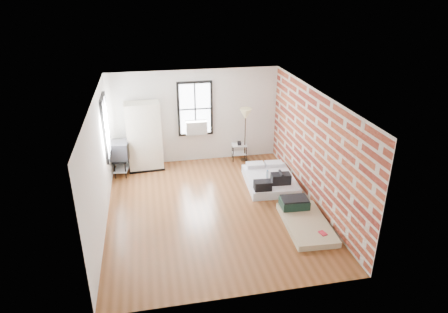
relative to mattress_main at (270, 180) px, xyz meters
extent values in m
plane|color=#5A3217|center=(-1.74, -0.95, -0.15)|extent=(6.00, 6.00, 0.00)
cube|color=silver|center=(-1.74, 2.05, 1.25)|extent=(5.00, 0.01, 2.80)
cube|color=silver|center=(-1.74, -3.95, 1.25)|extent=(5.00, 0.01, 2.80)
cube|color=silver|center=(-4.24, -0.95, 1.25)|extent=(0.01, 6.00, 2.80)
cube|color=brown|center=(0.76, -0.95, 1.25)|extent=(0.02, 6.00, 2.80)
cube|color=white|center=(-1.74, -0.95, 2.65)|extent=(5.00, 6.00, 0.01)
cube|color=white|center=(-1.74, 2.00, 1.50)|extent=(0.90, 0.02, 1.50)
cube|color=black|center=(-2.23, 2.02, 1.50)|extent=(0.07, 0.08, 1.64)
cube|color=black|center=(-1.26, 2.02, 1.50)|extent=(0.07, 0.08, 1.64)
cube|color=black|center=(-1.74, 2.02, 2.28)|extent=(0.90, 0.08, 0.07)
cube|color=black|center=(-1.74, 2.02, 0.71)|extent=(0.90, 0.08, 0.07)
cube|color=black|center=(-1.74, 1.99, 1.50)|extent=(0.04, 0.02, 1.50)
cube|color=black|center=(-1.74, 1.99, 1.50)|extent=(0.90, 0.02, 0.04)
cube|color=silver|center=(-1.74, 1.88, 0.97)|extent=(0.62, 0.30, 0.40)
cube|color=white|center=(-4.19, 0.85, 1.50)|extent=(0.02, 0.90, 1.50)
cube|color=black|center=(-4.21, 0.36, 1.50)|extent=(0.08, 0.07, 1.64)
cube|color=black|center=(-4.21, 1.33, 1.50)|extent=(0.08, 0.07, 1.64)
cube|color=black|center=(-4.21, 0.85, 2.28)|extent=(0.08, 0.90, 0.07)
cube|color=black|center=(-4.21, 0.85, 0.71)|extent=(0.08, 0.90, 0.07)
cube|color=black|center=(-4.18, 0.85, 1.50)|extent=(0.02, 0.04, 1.50)
cube|color=black|center=(-4.18, 0.85, 1.50)|extent=(0.02, 0.90, 0.04)
cube|color=silver|center=(0.01, 0.02, -0.04)|extent=(1.38, 1.80, 0.23)
cube|color=silver|center=(-0.22, 0.72, 0.13)|extent=(0.52, 0.35, 0.11)
cube|color=silver|center=(0.32, 0.68, 0.13)|extent=(0.52, 0.35, 0.11)
cube|color=black|center=(0.16, -0.40, 0.21)|extent=(0.52, 0.32, 0.27)
cylinder|color=black|center=(0.16, -0.40, 0.37)|extent=(0.09, 0.32, 0.07)
cube|color=black|center=(-0.40, -0.64, 0.19)|extent=(0.45, 0.30, 0.24)
cylinder|color=#AAC5DA|center=(-0.09, -0.02, 0.17)|extent=(0.06, 0.06, 0.20)
cylinder|color=#1861AD|center=(-0.09, -0.02, 0.29)|extent=(0.03, 0.03, 0.03)
cube|color=#C4B48D|center=(0.21, -2.11, -0.08)|extent=(1.02, 1.81, 0.14)
cube|color=black|center=(0.15, -1.46, 0.09)|extent=(0.67, 0.50, 0.20)
cube|color=black|center=(0.15, -1.46, 0.21)|extent=(0.63, 0.46, 0.04)
cube|color=#AC1B2B|center=(0.36, -2.63, 0.00)|extent=(0.16, 0.21, 0.02)
cube|color=black|center=(-3.28, 1.70, -0.12)|extent=(1.04, 0.63, 0.06)
cube|color=beige|center=(-3.28, 1.70, 0.88)|extent=(1.00, 0.59, 1.95)
cylinder|color=black|center=(-0.66, 1.64, 0.10)|extent=(0.02, 0.02, 0.50)
cylinder|color=black|center=(-0.27, 1.59, 0.10)|extent=(0.02, 0.02, 0.50)
cylinder|color=black|center=(-0.63, 1.94, 0.10)|extent=(0.02, 0.02, 0.50)
cylinder|color=black|center=(-0.23, 1.90, 0.10)|extent=(0.02, 0.02, 0.50)
cube|color=silver|center=(-0.45, 1.77, 0.35)|extent=(0.49, 0.41, 0.02)
cube|color=silver|center=(-0.45, 1.77, 0.08)|extent=(0.47, 0.39, 0.02)
cube|color=black|center=(-0.45, 1.77, 0.40)|extent=(0.13, 0.17, 0.09)
cylinder|color=black|center=(-0.29, 1.70, -0.14)|extent=(0.24, 0.24, 0.03)
cylinder|color=black|center=(-0.29, 1.70, 0.59)|extent=(0.03, 0.03, 1.43)
cone|color=tan|center=(-0.29, 1.70, 1.35)|extent=(0.36, 0.36, 0.32)
cylinder|color=black|center=(-4.15, 1.17, 0.09)|extent=(0.03, 0.03, 0.49)
cylinder|color=black|center=(-3.86, 1.13, 0.09)|extent=(0.03, 0.03, 0.49)
cylinder|color=black|center=(-4.07, 1.76, 0.09)|extent=(0.03, 0.03, 0.49)
cylinder|color=black|center=(-3.78, 1.72, 0.09)|extent=(0.03, 0.03, 0.49)
cube|color=black|center=(-3.96, 1.45, 0.34)|extent=(0.48, 0.75, 0.03)
cube|color=silver|center=(-3.96, 1.45, 0.04)|extent=(0.46, 0.73, 0.02)
cube|color=black|center=(-3.96, 1.45, 0.60)|extent=(0.56, 0.63, 0.49)
cube|color=black|center=(-3.72, 1.41, 0.60)|extent=(0.08, 0.47, 0.39)
camera|label=1|loc=(-3.10, -9.23, 4.96)|focal=32.00mm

